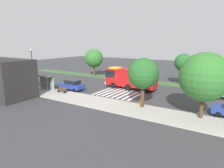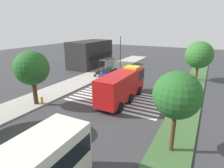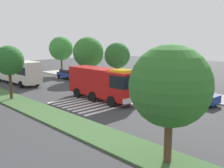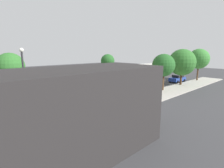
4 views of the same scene
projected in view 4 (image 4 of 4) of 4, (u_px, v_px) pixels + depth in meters
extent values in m
plane|color=#38383A|center=(96.00, 91.00, 29.73)|extent=(120.00, 120.00, 0.00)
cube|color=#ADA89E|center=(136.00, 101.00, 23.38)|extent=(60.00, 4.60, 0.14)
cube|color=#3D6033|center=(71.00, 84.00, 35.49)|extent=(60.00, 3.00, 0.14)
cube|color=silver|center=(119.00, 87.00, 33.58)|extent=(0.45, 11.79, 0.01)
cube|color=silver|center=(116.00, 87.00, 32.97)|extent=(0.45, 11.79, 0.01)
cube|color=silver|center=(112.00, 88.00, 32.36)|extent=(0.45, 11.79, 0.01)
cube|color=silver|center=(109.00, 89.00, 31.76)|extent=(0.45, 11.79, 0.01)
cube|color=silver|center=(105.00, 89.00, 31.15)|extent=(0.45, 11.79, 0.01)
cube|color=silver|center=(101.00, 90.00, 30.55)|extent=(0.45, 11.79, 0.01)
cube|color=silver|center=(97.00, 91.00, 29.94)|extent=(0.45, 11.79, 0.01)
cube|color=silver|center=(93.00, 92.00, 29.34)|extent=(0.45, 11.79, 0.01)
cube|color=#B71414|center=(92.00, 79.00, 29.72)|extent=(2.70, 2.49, 2.91)
cube|color=#B71414|center=(111.00, 76.00, 32.73)|extent=(6.30, 2.50, 3.00)
cube|color=black|center=(90.00, 76.00, 29.34)|extent=(1.95, 2.52, 1.28)
cube|color=silver|center=(85.00, 87.00, 28.97)|extent=(0.24, 2.49, 0.50)
cube|color=yellow|center=(92.00, 70.00, 29.43)|extent=(1.89, 1.75, 0.24)
cylinder|color=black|center=(98.00, 88.00, 29.27)|extent=(1.10, 0.30, 1.10)
cylinder|color=black|center=(89.00, 86.00, 31.06)|extent=(1.10, 0.30, 1.10)
cylinder|color=black|center=(121.00, 84.00, 33.17)|extent=(1.10, 0.30, 1.10)
cylinder|color=black|center=(113.00, 82.00, 34.96)|extent=(1.10, 0.30, 1.10)
cylinder|color=black|center=(111.00, 86.00, 31.27)|extent=(1.10, 0.30, 1.10)
cylinder|color=black|center=(102.00, 84.00, 33.05)|extent=(1.10, 0.30, 1.10)
cube|color=navy|center=(177.00, 79.00, 38.25)|extent=(4.42, 1.99, 0.77)
cube|color=black|center=(178.00, 76.00, 38.27)|extent=(2.50, 1.69, 0.56)
cylinder|color=black|center=(178.00, 82.00, 36.73)|extent=(0.65, 0.25, 0.64)
cylinder|color=black|center=(170.00, 81.00, 38.08)|extent=(0.65, 0.25, 0.64)
cylinder|color=black|center=(184.00, 81.00, 38.57)|extent=(0.65, 0.25, 0.64)
cylinder|color=black|center=(177.00, 80.00, 39.92)|extent=(0.65, 0.25, 0.64)
cube|color=navy|center=(88.00, 99.00, 22.11)|extent=(4.40, 1.96, 0.82)
cube|color=black|center=(89.00, 93.00, 22.12)|extent=(2.48, 1.69, 0.66)
cylinder|color=black|center=(82.00, 106.00, 20.57)|extent=(0.65, 0.24, 0.64)
cylinder|color=black|center=(74.00, 103.00, 21.93)|extent=(0.65, 0.24, 0.64)
cylinder|color=black|center=(101.00, 101.00, 22.45)|extent=(0.65, 0.24, 0.64)
cylinder|color=black|center=(93.00, 99.00, 23.81)|extent=(0.65, 0.24, 0.64)
cube|color=silver|center=(150.00, 70.00, 44.94)|extent=(11.20, 2.74, 3.10)
cube|color=black|center=(150.00, 68.00, 44.87)|extent=(10.98, 2.79, 1.12)
cylinder|color=black|center=(154.00, 74.00, 48.80)|extent=(1.01, 0.32, 1.00)
cylinder|color=black|center=(162.00, 75.00, 47.00)|extent=(1.01, 0.32, 1.00)
cylinder|color=black|center=(136.00, 77.00, 43.45)|extent=(1.01, 0.32, 1.00)
cylinder|color=black|center=(145.00, 78.00, 41.65)|extent=(1.01, 0.32, 1.00)
cube|color=#4C4C51|center=(73.00, 94.00, 17.25)|extent=(3.50, 1.40, 0.12)
cube|color=#8C9E99|center=(70.00, 104.00, 17.94)|extent=(3.50, 0.08, 2.40)
cylinder|color=#333338|center=(91.00, 103.00, 18.14)|extent=(0.08, 0.08, 2.40)
cylinder|color=#333338|center=(61.00, 111.00, 15.86)|extent=(0.08, 0.08, 2.40)
cube|color=#4C3823|center=(102.00, 104.00, 20.47)|extent=(1.60, 0.50, 0.08)
cube|color=#4C3823|center=(101.00, 102.00, 20.58)|extent=(1.60, 0.06, 0.45)
cube|color=black|center=(107.00, 105.00, 20.99)|extent=(0.08, 0.45, 0.37)
cube|color=black|center=(98.00, 107.00, 20.02)|extent=(0.08, 0.45, 0.37)
cylinder|color=#2D2D30|center=(25.00, 90.00, 15.08)|extent=(0.16, 0.16, 6.47)
sphere|color=white|center=(21.00, 50.00, 14.46)|extent=(0.36, 0.36, 0.36)
cube|color=#282626|center=(82.00, 111.00, 11.40)|extent=(10.57, 5.29, 5.66)
cube|color=black|center=(61.00, 102.00, 13.59)|extent=(8.46, 0.80, 0.16)
cylinder|color=#513823|center=(198.00, 73.00, 39.97)|extent=(0.34, 0.34, 3.32)
sphere|color=#387F33|center=(199.00, 59.00, 39.37)|extent=(4.53, 4.53, 4.53)
cylinder|color=#47301E|center=(181.00, 78.00, 34.48)|extent=(0.42, 0.42, 2.65)
sphere|color=#2D6B28|center=(182.00, 62.00, 33.90)|extent=(5.16, 5.16, 5.16)
cylinder|color=#47301E|center=(163.00, 82.00, 29.86)|extent=(0.51, 0.51, 2.91)
sphere|color=#235B23|center=(163.00, 65.00, 29.34)|extent=(3.82, 3.82, 3.82)
cylinder|color=#47301E|center=(108.00, 72.00, 41.87)|extent=(0.31, 0.31, 3.17)
sphere|color=#235B23|center=(108.00, 61.00, 41.37)|extent=(3.25, 3.25, 3.25)
cylinder|color=#513823|center=(12.00, 84.00, 28.01)|extent=(0.43, 0.43, 2.67)
sphere|color=#2D6B28|center=(10.00, 67.00, 27.48)|extent=(4.35, 4.35, 4.35)
cylinder|color=gold|center=(158.00, 88.00, 30.13)|extent=(0.28, 0.28, 0.70)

